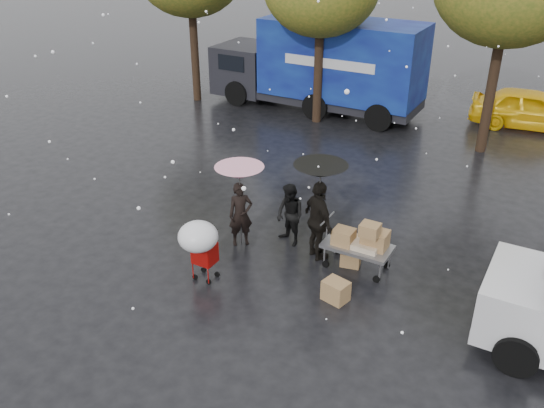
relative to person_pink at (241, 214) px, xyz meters
The scene contains 12 objects.
ground 1.86m from the person_pink, 41.99° to the right, with size 90.00×90.00×0.00m, color black.
person_pink is the anchor object (origin of this frame).
person_middle 1.16m from the person_pink, 30.24° to the left, with size 0.74×0.58×1.53m, color black.
person_black 1.88m from the person_pink, 10.64° to the left, with size 1.12×0.47×1.91m, color black.
umbrella_pink 1.07m from the person_pink, ahead, with size 1.13×1.13×2.01m.
umbrella_black 2.33m from the person_pink, 10.64° to the left, with size 1.19×1.19×2.32m.
vendor_cart 2.90m from the person_pink, ahead, with size 1.52×0.80×1.27m.
shopping_cart 1.80m from the person_pink, 86.54° to the right, with size 0.84×0.84×1.46m.
blue_truck 10.58m from the person_pink, 104.90° to the left, with size 8.30×2.60×3.50m.
box_ground_near 3.07m from the person_pink, 18.06° to the right, with size 0.49×0.39×0.44m, color #92613F.
box_ground_far 2.75m from the person_pink, ahead, with size 0.43×0.33×0.33m, color #92613F.
yellow_taxi 12.91m from the person_pink, 68.18° to the left, with size 1.69×4.20×1.43m, color yellow.
Camera 1 is at (5.20, -8.81, 7.22)m, focal length 38.00 mm.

